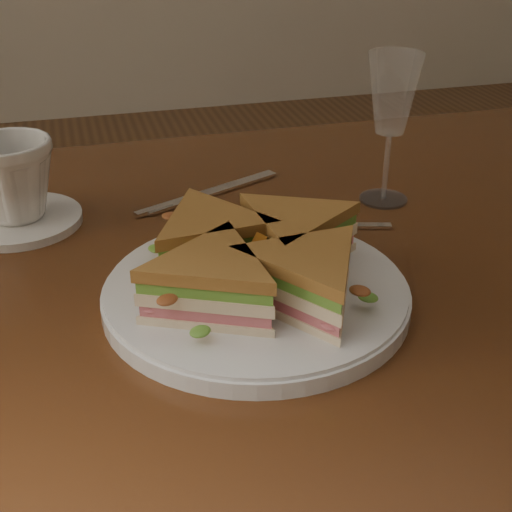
# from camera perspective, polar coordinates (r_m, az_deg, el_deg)

# --- Properties ---
(table) EXTENTS (1.20, 0.80, 0.75)m
(table) POSITION_cam_1_polar(r_m,az_deg,el_deg) (0.82, 0.72, -5.80)
(table) COLOR #391C0D
(table) RESTS_ON ground
(plate) EXTENTS (0.29, 0.29, 0.02)m
(plate) POSITION_cam_1_polar(r_m,az_deg,el_deg) (0.68, 0.00, -3.10)
(plate) COLOR white
(plate) RESTS_ON table
(sandwich_wedges) EXTENTS (0.29, 0.29, 0.06)m
(sandwich_wedges) POSITION_cam_1_polar(r_m,az_deg,el_deg) (0.66, 0.00, -0.38)
(sandwich_wedges) COLOR #F8DFB7
(sandwich_wedges) RESTS_ON plate
(crisps_mound) EXTENTS (0.09, 0.09, 0.05)m
(crisps_mound) POSITION_cam_1_polar(r_m,az_deg,el_deg) (0.67, 0.00, -0.68)
(crisps_mound) COLOR #BF6718
(crisps_mound) RESTS_ON plate
(spoon) EXTENTS (0.18, 0.07, 0.01)m
(spoon) POSITION_cam_1_polar(r_m,az_deg,el_deg) (0.83, 1.37, 2.57)
(spoon) COLOR silver
(spoon) RESTS_ON table
(knife) EXTENTS (0.20, 0.10, 0.00)m
(knife) POSITION_cam_1_polar(r_m,az_deg,el_deg) (0.91, -4.17, 4.88)
(knife) COLOR silver
(knife) RESTS_ON table
(wine_glass) EXTENTS (0.06, 0.06, 0.18)m
(wine_glass) POSITION_cam_1_polar(r_m,az_deg,el_deg) (0.87, 10.88, 12.33)
(wine_glass) COLOR white
(wine_glass) RESTS_ON table
(saucer) EXTENTS (0.15, 0.15, 0.01)m
(saucer) POSITION_cam_1_polar(r_m,az_deg,el_deg) (0.88, -18.43, 2.73)
(saucer) COLOR white
(saucer) RESTS_ON table
(coffee_cup) EXTENTS (0.11, 0.11, 0.09)m
(coffee_cup) POSITION_cam_1_polar(r_m,az_deg,el_deg) (0.86, -18.95, 5.82)
(coffee_cup) COLOR white
(coffee_cup) RESTS_ON saucer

